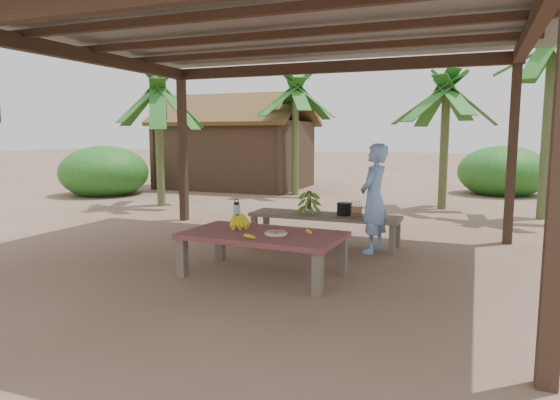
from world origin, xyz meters
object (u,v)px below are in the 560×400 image
at_px(work_table, 263,238).
at_px(cooking_pot, 344,209).
at_px(water_flask, 237,214).
at_px(bench, 324,218).
at_px(ripe_banana_bunch, 237,221).
at_px(plate, 276,233).
at_px(woman, 374,198).

height_order(work_table, cooking_pot, cooking_pot).
xyz_separation_m(water_flask, cooking_pot, (0.97, 1.53, -0.10)).
relative_size(bench, ripe_banana_bunch, 7.29).
bearing_deg(water_flask, bench, 65.63).
height_order(bench, water_flask, water_flask).
distance_m(work_table, bench, 1.83).
relative_size(ripe_banana_bunch, cooking_pot, 1.45).
bearing_deg(work_table, ripe_banana_bunch, 162.30).
relative_size(bench, plate, 8.44).
relative_size(plate, water_flask, 0.79).
bearing_deg(plate, ripe_banana_bunch, 160.45).
bearing_deg(cooking_pot, woman, -27.09).
height_order(bench, woman, woman).
bearing_deg(plate, cooking_pot, 81.11).
relative_size(plate, cooking_pot, 1.25).
height_order(plate, water_flask, water_flask).
xyz_separation_m(ripe_banana_bunch, woman, (1.36, 1.46, 0.16)).
relative_size(water_flask, cooking_pot, 1.58).
height_order(ripe_banana_bunch, water_flask, water_flask).
height_order(plate, woman, woman).
relative_size(bench, water_flask, 6.66).
relative_size(water_flask, woman, 0.22).
bearing_deg(plate, woman, 65.14).
bearing_deg(woman, cooking_pot, -106.20).
relative_size(ripe_banana_bunch, woman, 0.20).
bearing_deg(cooking_pot, work_table, -104.70).
height_order(ripe_banana_bunch, plate, ripe_banana_bunch).
xyz_separation_m(work_table, cooking_pot, (0.48, 1.85, 0.10)).
bearing_deg(cooking_pot, bench, -175.23).
xyz_separation_m(work_table, woman, (0.96, 1.61, 0.31)).
bearing_deg(plate, bench, 89.76).
xyz_separation_m(work_table, bench, (0.19, 1.82, -0.04)).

